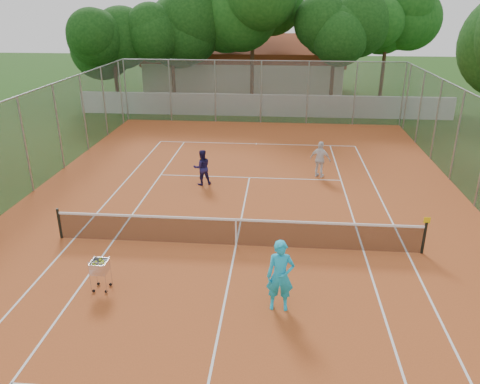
# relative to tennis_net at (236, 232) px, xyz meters

# --- Properties ---
(ground) EXTENTS (120.00, 120.00, 0.00)m
(ground) POSITION_rel_tennis_net_xyz_m (0.00, 0.00, -0.51)
(ground) COLOR #193A10
(ground) RESTS_ON ground
(court_pad) EXTENTS (18.00, 34.00, 0.02)m
(court_pad) POSITION_rel_tennis_net_xyz_m (0.00, 0.00, -0.50)
(court_pad) COLOR #B05022
(court_pad) RESTS_ON ground
(court_lines) EXTENTS (10.98, 23.78, 0.01)m
(court_lines) POSITION_rel_tennis_net_xyz_m (0.00, 0.00, -0.49)
(court_lines) COLOR white
(court_lines) RESTS_ON court_pad
(tennis_net) EXTENTS (11.88, 0.10, 0.98)m
(tennis_net) POSITION_rel_tennis_net_xyz_m (0.00, 0.00, 0.00)
(tennis_net) COLOR black
(tennis_net) RESTS_ON court_pad
(perimeter_fence) EXTENTS (18.00, 34.00, 4.00)m
(perimeter_fence) POSITION_rel_tennis_net_xyz_m (0.00, 0.00, 1.49)
(perimeter_fence) COLOR slate
(perimeter_fence) RESTS_ON ground
(boundary_wall) EXTENTS (26.00, 0.30, 1.50)m
(boundary_wall) POSITION_rel_tennis_net_xyz_m (0.00, 19.00, 0.24)
(boundary_wall) COLOR silver
(boundary_wall) RESTS_ON ground
(clubhouse) EXTENTS (16.40, 9.00, 4.40)m
(clubhouse) POSITION_rel_tennis_net_xyz_m (-2.00, 29.00, 1.69)
(clubhouse) COLOR beige
(clubhouse) RESTS_ON ground
(tropical_trees) EXTENTS (29.00, 19.00, 10.00)m
(tropical_trees) POSITION_rel_tennis_net_xyz_m (0.00, 22.00, 4.49)
(tropical_trees) COLOR black
(tropical_trees) RESTS_ON ground
(player_near) EXTENTS (0.71, 0.47, 1.94)m
(player_near) POSITION_rel_tennis_net_xyz_m (1.45, -3.28, 0.48)
(player_near) COLOR #1BB9E9
(player_near) RESTS_ON court_pad
(player_far_left) EXTENTS (0.93, 0.84, 1.56)m
(player_far_left) POSITION_rel_tennis_net_xyz_m (-1.99, 5.39, 0.29)
(player_far_left) COLOR #1C1747
(player_far_left) RESTS_ON court_pad
(player_far_right) EXTENTS (1.05, 0.77, 1.65)m
(player_far_right) POSITION_rel_tennis_net_xyz_m (3.17, 6.81, 0.34)
(player_far_right) COLOR white
(player_far_right) RESTS_ON court_pad
(ball_hopper) EXTENTS (0.61, 0.61, 0.97)m
(ball_hopper) POSITION_rel_tennis_net_xyz_m (-3.46, -2.85, -0.00)
(ball_hopper) COLOR silver
(ball_hopper) RESTS_ON court_pad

